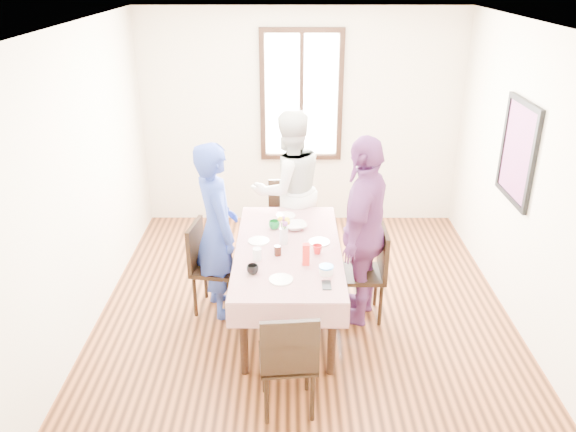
# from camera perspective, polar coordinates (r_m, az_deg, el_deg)

# --- Properties ---
(ground) EXTENTS (4.50, 4.50, 0.00)m
(ground) POSITION_cam_1_polar(r_m,az_deg,el_deg) (5.77, 1.60, -9.34)
(ground) COLOR black
(ground) RESTS_ON ground
(back_wall) EXTENTS (4.00, 0.00, 4.00)m
(back_wall) POSITION_cam_1_polar(r_m,az_deg,el_deg) (7.30, 1.31, 9.55)
(back_wall) COLOR #F1E5C5
(back_wall) RESTS_ON ground
(right_wall) EXTENTS (0.00, 4.50, 4.50)m
(right_wall) POSITION_cam_1_polar(r_m,az_deg,el_deg) (5.58, 22.78, 3.02)
(right_wall) COLOR #F1E5C5
(right_wall) RESTS_ON ground
(window_frame) EXTENTS (1.02, 0.06, 1.62)m
(window_frame) POSITION_cam_1_polar(r_m,az_deg,el_deg) (7.22, 1.34, 11.82)
(window_frame) COLOR black
(window_frame) RESTS_ON back_wall
(window_pane) EXTENTS (0.90, 0.02, 1.50)m
(window_pane) POSITION_cam_1_polar(r_m,az_deg,el_deg) (7.22, 1.33, 11.83)
(window_pane) COLOR white
(window_pane) RESTS_ON back_wall
(art_poster) EXTENTS (0.04, 0.76, 0.96)m
(art_poster) POSITION_cam_1_polar(r_m,az_deg,el_deg) (5.78, 21.86, 5.95)
(art_poster) COLOR red
(art_poster) RESTS_ON right_wall
(dining_table) EXTENTS (0.84, 1.76, 0.75)m
(dining_table) POSITION_cam_1_polar(r_m,az_deg,el_deg) (5.47, 0.00, -6.73)
(dining_table) COLOR black
(dining_table) RESTS_ON ground
(tablecloth) EXTENTS (0.96, 1.88, 0.01)m
(tablecloth) POSITION_cam_1_polar(r_m,az_deg,el_deg) (5.29, 0.00, -3.19)
(tablecloth) COLOR #5D010C
(tablecloth) RESTS_ON dining_table
(chair_left) EXTENTS (0.48, 0.48, 0.91)m
(chair_left) POSITION_cam_1_polar(r_m,az_deg,el_deg) (5.62, -7.17, -5.11)
(chair_left) COLOR black
(chair_left) RESTS_ON ground
(chair_right) EXTENTS (0.42, 0.42, 0.91)m
(chair_right) POSITION_cam_1_polar(r_m,az_deg,el_deg) (5.52, 7.32, -5.68)
(chair_right) COLOR black
(chair_right) RESTS_ON ground
(chair_far) EXTENTS (0.46, 0.46, 0.91)m
(chair_far) POSITION_cam_1_polar(r_m,az_deg,el_deg) (6.51, 0.03, -0.67)
(chair_far) COLOR black
(chair_far) RESTS_ON ground
(chair_near) EXTENTS (0.46, 0.46, 0.91)m
(chair_near) POSITION_cam_1_polar(r_m,az_deg,el_deg) (4.43, -0.04, -13.87)
(chair_near) COLOR black
(chair_near) RESTS_ON ground
(person_left) EXTENTS (0.62, 0.74, 1.72)m
(person_left) POSITION_cam_1_polar(r_m,az_deg,el_deg) (5.44, -7.19, -1.40)
(person_left) COLOR #263A93
(person_left) RESTS_ON ground
(person_far) EXTENTS (1.06, 0.97, 1.76)m
(person_far) POSITION_cam_1_polar(r_m,az_deg,el_deg) (6.32, 0.03, 2.74)
(person_far) COLOR silver
(person_far) RESTS_ON ground
(person_right) EXTENTS (0.80, 1.15, 1.81)m
(person_right) POSITION_cam_1_polar(r_m,az_deg,el_deg) (5.31, 7.37, -1.45)
(person_right) COLOR #6C336C
(person_right) RESTS_ON ground
(mug_black) EXTENTS (0.13, 0.13, 0.08)m
(mug_black) POSITION_cam_1_polar(r_m,az_deg,el_deg) (4.85, -3.52, -5.31)
(mug_black) COLOR black
(mug_black) RESTS_ON tablecloth
(mug_flag) EXTENTS (0.13, 0.13, 0.08)m
(mug_flag) POSITION_cam_1_polar(r_m,az_deg,el_deg) (5.17, 2.93, -3.32)
(mug_flag) COLOR red
(mug_flag) RESTS_ON tablecloth
(mug_green) EXTENTS (0.12, 0.12, 0.08)m
(mug_green) POSITION_cam_1_polar(r_m,az_deg,el_deg) (5.63, -1.37, -0.88)
(mug_green) COLOR #0C7226
(mug_green) RESTS_ON tablecloth
(serving_bowl) EXTENTS (0.26, 0.26, 0.05)m
(serving_bowl) POSITION_cam_1_polar(r_m,az_deg,el_deg) (5.64, 0.74, -1.00)
(serving_bowl) COLOR white
(serving_bowl) RESTS_ON tablecloth
(juice_carton) EXTENTS (0.06, 0.06, 0.19)m
(juice_carton) POSITION_cam_1_polar(r_m,az_deg,el_deg) (4.96, 1.80, -3.82)
(juice_carton) COLOR red
(juice_carton) RESTS_ON tablecloth
(butter_tub) EXTENTS (0.12, 0.12, 0.06)m
(butter_tub) POSITION_cam_1_polar(r_m,az_deg,el_deg) (4.86, 3.80, -5.40)
(butter_tub) COLOR white
(butter_tub) RESTS_ON tablecloth
(jam_jar) EXTENTS (0.06, 0.06, 0.09)m
(jam_jar) POSITION_cam_1_polar(r_m,az_deg,el_deg) (5.13, -1.02, -3.44)
(jam_jar) COLOR black
(jam_jar) RESTS_ON tablecloth
(drinking_glass) EXTENTS (0.08, 0.08, 0.11)m
(drinking_glass) POSITION_cam_1_polar(r_m,az_deg,el_deg) (5.05, -3.08, -3.81)
(drinking_glass) COLOR silver
(drinking_glass) RESTS_ON tablecloth
(smartphone) EXTENTS (0.07, 0.15, 0.01)m
(smartphone) POSITION_cam_1_polar(r_m,az_deg,el_deg) (4.70, 3.85, -6.85)
(smartphone) COLOR black
(smartphone) RESTS_ON tablecloth
(flower_vase) EXTENTS (0.08, 0.08, 0.16)m
(flower_vase) POSITION_cam_1_polar(r_m,az_deg,el_deg) (5.33, -0.42, -1.98)
(flower_vase) COLOR silver
(flower_vase) RESTS_ON tablecloth
(plate_left) EXTENTS (0.20, 0.20, 0.01)m
(plate_left) POSITION_cam_1_polar(r_m,az_deg,el_deg) (5.40, -2.93, -2.48)
(plate_left) COLOR white
(plate_left) RESTS_ON tablecloth
(plate_right) EXTENTS (0.20, 0.20, 0.01)m
(plate_right) POSITION_cam_1_polar(r_m,az_deg,el_deg) (5.38, 3.09, -2.59)
(plate_right) COLOR white
(plate_right) RESTS_ON tablecloth
(plate_far) EXTENTS (0.20, 0.20, 0.01)m
(plate_far) POSITION_cam_1_polar(r_m,az_deg,el_deg) (5.92, -0.22, 0.04)
(plate_far) COLOR white
(plate_far) RESTS_ON tablecloth
(plate_near) EXTENTS (0.20, 0.20, 0.01)m
(plate_near) POSITION_cam_1_polar(r_m,az_deg,el_deg) (4.76, -0.70, -6.32)
(plate_near) COLOR white
(plate_near) RESTS_ON tablecloth
(butter_lid) EXTENTS (0.12, 0.12, 0.01)m
(butter_lid) POSITION_cam_1_polar(r_m,az_deg,el_deg) (4.84, 3.81, -5.03)
(butter_lid) COLOR blue
(butter_lid) RESTS_ON butter_tub
(flower_bunch) EXTENTS (0.09, 0.09, 0.10)m
(flower_bunch) POSITION_cam_1_polar(r_m,az_deg,el_deg) (5.27, -0.42, -0.73)
(flower_bunch) COLOR yellow
(flower_bunch) RESTS_ON flower_vase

